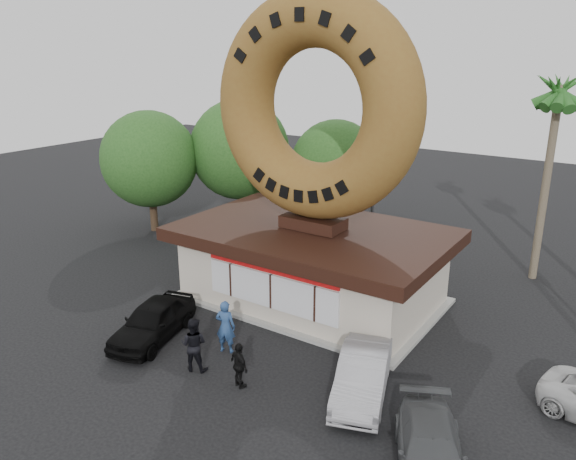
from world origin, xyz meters
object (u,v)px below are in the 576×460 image
(donut_shop, at_px, (312,262))
(person_left, at_px, (226,327))
(street_lamp, at_px, (377,158))
(car_black, at_px, (153,321))
(car_grey, at_px, (430,451))
(giant_donut, at_px, (315,107))
(car_silver, at_px, (362,375))
(person_center, at_px, (194,344))
(person_right, at_px, (239,366))

(donut_shop, distance_m, person_left, 5.52)
(street_lamp, distance_m, car_black, 16.76)
(street_lamp, height_order, car_grey, street_lamp)
(giant_donut, xyz_separation_m, car_black, (-3.20, -6.28, -7.58))
(street_lamp, xyz_separation_m, car_black, (-1.35, -16.28, -3.75))
(car_silver, relative_size, car_grey, 1.01)
(street_lamp, xyz_separation_m, person_center, (1.43, -17.00, -3.52))
(giant_donut, height_order, person_left, giant_donut)
(person_left, relative_size, person_center, 1.04)
(person_left, xyz_separation_m, car_grey, (8.31, -1.70, -0.39))
(car_black, distance_m, car_silver, 8.30)
(giant_donut, xyz_separation_m, person_center, (-0.43, -7.00, -7.35))
(person_left, height_order, person_center, person_left)
(car_silver, bearing_deg, person_center, -179.82)
(person_center, distance_m, car_grey, 8.45)
(person_right, xyz_separation_m, car_black, (-4.72, 0.68, -0.06))
(person_center, xyz_separation_m, person_right, (1.95, 0.04, -0.17))
(person_center, relative_size, person_right, 1.22)
(car_grey, bearing_deg, donut_shop, 112.50)
(person_center, height_order, person_right, person_center)
(person_left, bearing_deg, car_black, -3.02)
(street_lamp, bearing_deg, giant_donut, -79.49)
(person_center, xyz_separation_m, car_grey, (8.44, -0.18, -0.35))
(person_right, bearing_deg, car_grey, -161.19)
(street_lamp, bearing_deg, person_center, -85.19)
(person_left, distance_m, car_black, 3.03)
(person_right, height_order, car_grey, person_right)
(car_black, bearing_deg, giant_donut, 48.41)
(donut_shop, relative_size, car_silver, 2.62)
(donut_shop, relative_size, car_black, 2.61)
(person_left, height_order, car_grey, person_left)
(person_center, height_order, car_black, person_center)
(car_grey, bearing_deg, person_left, 142.73)
(street_lamp, relative_size, car_black, 1.87)
(person_left, distance_m, person_right, 2.35)
(person_right, distance_m, car_grey, 6.50)
(person_right, relative_size, car_black, 0.37)
(person_left, bearing_deg, giant_donut, -111.51)
(person_left, height_order, car_black, person_left)
(donut_shop, xyz_separation_m, giant_donut, (0.00, 0.02, 6.55))
(person_center, bearing_deg, car_black, -34.77)
(giant_donut, distance_m, person_left, 9.14)
(person_center, height_order, car_silver, person_center)
(person_left, xyz_separation_m, person_center, (-0.13, -1.52, -0.04))
(giant_donut, relative_size, person_left, 4.49)
(person_left, bearing_deg, car_grey, 150.02)
(giant_donut, height_order, car_grey, giant_donut)
(car_silver, xyz_separation_m, car_grey, (3.01, -2.07, -0.09))
(donut_shop, bearing_deg, person_left, -93.09)
(person_right, distance_m, car_silver, 3.95)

